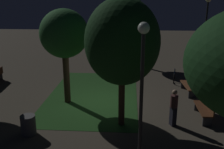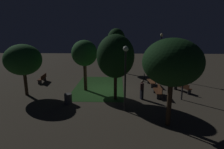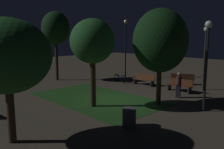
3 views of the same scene
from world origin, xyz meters
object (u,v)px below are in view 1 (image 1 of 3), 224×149
object	(u,v)px
tree_left_canopy	(122,42)
pedestrian	(174,107)
tree_near_wall	(126,7)
bicycle	(174,76)
tree_right_canopy	(64,35)
trash_bin	(28,125)
bench_front_left	(190,85)
lamp_post_path_center	(142,70)
bench_path_side	(205,108)
lamp_post_near_wall	(206,24)

from	to	relation	value
tree_left_canopy	pedestrian	world-z (taller)	tree_left_canopy
tree_near_wall	bicycle	bearing A→B (deg)	-144.04
tree_near_wall	tree_right_canopy	bearing A→B (deg)	161.59
tree_left_canopy	bicycle	size ratio (longest dim) A/B	3.16
tree_near_wall	bicycle	size ratio (longest dim) A/B	3.53
trash_bin	bicycle	xyz separation A→B (m)	(7.31, -6.86, -0.06)
bench_front_left	lamp_post_path_center	bearing A→B (deg)	154.60
bench_path_side	bench_front_left	xyz separation A→B (m)	(3.16, 0.00, 0.00)
bench_path_side	tree_right_canopy	bearing A→B (deg)	78.06
bench_path_side	pedestrian	distance (m)	1.77
pedestrian	bicycle	bearing A→B (deg)	-9.51
lamp_post_path_center	pedestrian	size ratio (longest dim) A/B	2.84
pedestrian	tree_left_canopy	bearing A→B (deg)	91.69
bench_front_left	tree_near_wall	bearing A→B (deg)	29.53
tree_near_wall	pedestrian	size ratio (longest dim) A/B	3.68
pedestrian	lamp_post_path_center	bearing A→B (deg)	148.10
bench_front_left	lamp_post_near_wall	size ratio (longest dim) A/B	0.35
tree_near_wall	pedestrian	xyz separation A→B (m)	(-10.66, -2.25, -3.61)
bicycle	tree_left_canopy	bearing A→B (deg)	152.61
tree_right_canopy	bicycle	world-z (taller)	tree_right_canopy
tree_near_wall	lamp_post_path_center	world-z (taller)	tree_near_wall
bench_path_side	tree_near_wall	distance (m)	11.28
bench_front_left	tree_left_canopy	distance (m)	6.29
bench_path_side	bicycle	distance (m)	5.35
tree_right_canopy	bicycle	size ratio (longest dim) A/B	2.83
tree_left_canopy	pedestrian	distance (m)	3.48
pedestrian	bench_path_side	bearing A→B (deg)	-62.21
bench_front_left	lamp_post_path_center	distance (m)	7.51
tree_left_canopy	pedestrian	xyz separation A→B (m)	(0.06, -2.19, -2.71)
bench_front_left	tree_right_canopy	size ratio (longest dim) A/B	0.39
bench_front_left	lamp_post_path_center	size ratio (longest dim) A/B	0.40
tree_left_canopy	bicycle	xyz separation A→B (m)	(6.20, -3.21, -3.22)
tree_right_canopy	pedestrian	world-z (taller)	tree_right_canopy
bench_path_side	lamp_post_near_wall	bearing A→B (deg)	-12.92
bicycle	pedestrian	xyz separation A→B (m)	(-6.14, 1.03, 0.51)
tree_left_canopy	trash_bin	xyz separation A→B (m)	(-1.11, 3.65, -3.16)
bench_path_side	bicycle	size ratio (longest dim) A/B	1.08
trash_bin	pedestrian	world-z (taller)	pedestrian
lamp_post_near_wall	bicycle	world-z (taller)	lamp_post_near_wall
bench_front_left	tree_right_canopy	bearing A→B (deg)	105.01
tree_left_canopy	tree_right_canopy	distance (m)	3.67
lamp_post_near_wall	bench_front_left	bearing A→B (deg)	156.30
lamp_post_near_wall	trash_bin	xyz separation A→B (m)	(-8.61, 8.88, -3.12)
bench_front_left	bicycle	bearing A→B (deg)	13.17
tree_right_canopy	bicycle	distance (m)	7.91
tree_left_canopy	tree_near_wall	xyz separation A→B (m)	(10.72, 0.07, 0.90)
bicycle	tree_near_wall	bearing A→B (deg)	35.96
tree_right_canopy	bench_path_side	bearing A→B (deg)	-101.94
tree_right_canopy	lamp_post_near_wall	xyz separation A→B (m)	(5.23, -8.12, 0.01)
lamp_post_near_wall	pedestrian	size ratio (longest dim) A/B	3.28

